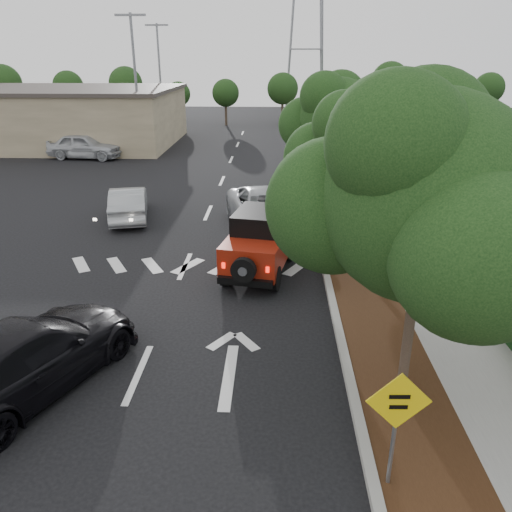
# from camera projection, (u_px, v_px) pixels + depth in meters

# --- Properties ---
(ground) EXTENTS (120.00, 120.00, 0.00)m
(ground) POSITION_uv_depth(u_px,v_px,m) (138.00, 374.00, 10.97)
(ground) COLOR black
(ground) RESTS_ON ground
(curb) EXTENTS (0.20, 70.00, 0.15)m
(curb) POSITION_uv_depth(u_px,v_px,m) (312.00, 212.00, 21.88)
(curb) COLOR #9E9B93
(curb) RESTS_ON ground
(planting_strip) EXTENTS (1.80, 70.00, 0.12)m
(planting_strip) POSITION_uv_depth(u_px,v_px,m) (335.00, 213.00, 21.85)
(planting_strip) COLOR black
(planting_strip) RESTS_ON ground
(sidewalk) EXTENTS (2.00, 70.00, 0.12)m
(sidewalk) POSITION_uv_depth(u_px,v_px,m) (379.00, 213.00, 21.79)
(sidewalk) COLOR gray
(sidewalk) RESTS_ON ground
(hedge) EXTENTS (0.80, 70.00, 0.80)m
(hedge) POSITION_uv_depth(u_px,v_px,m) (412.00, 206.00, 21.61)
(hedge) COLOR black
(hedge) RESTS_ON ground
(commercial_building) EXTENTS (22.00, 12.00, 4.00)m
(commercial_building) POSITION_uv_depth(u_px,v_px,m) (31.00, 117.00, 38.57)
(commercial_building) COLOR gray
(commercial_building) RESTS_ON ground
(transmission_tower) EXTENTS (7.00, 4.00, 28.00)m
(transmission_tower) POSITION_uv_depth(u_px,v_px,m) (304.00, 118.00, 55.19)
(transmission_tower) COLOR slate
(transmission_tower) RESTS_ON ground
(street_tree_near) EXTENTS (3.80, 3.80, 5.92)m
(street_tree_near) POSITION_uv_depth(u_px,v_px,m) (400.00, 394.00, 10.30)
(street_tree_near) COLOR black
(street_tree_near) RESTS_ON ground
(street_tree_mid) EXTENTS (3.20, 3.20, 5.32)m
(street_tree_mid) POSITION_uv_depth(u_px,v_px,m) (353.00, 263.00, 16.78)
(street_tree_mid) COLOR black
(street_tree_mid) RESTS_ON ground
(street_tree_far) EXTENTS (3.40, 3.40, 5.62)m
(street_tree_far) POSITION_uv_depth(u_px,v_px,m) (333.00, 208.00, 22.80)
(street_tree_far) COLOR black
(street_tree_far) RESTS_ON ground
(light_pole_a) EXTENTS (2.00, 0.22, 9.00)m
(light_pole_a) POSITION_uv_depth(u_px,v_px,m) (142.00, 153.00, 35.27)
(light_pole_a) COLOR slate
(light_pole_a) RESTS_ON ground
(light_pole_b) EXTENTS (2.00, 0.22, 9.00)m
(light_pole_b) POSITION_uv_depth(u_px,v_px,m) (164.00, 130.00, 46.42)
(light_pole_b) COLOR slate
(light_pole_b) RESTS_ON ground
(red_jeep) EXTENTS (2.36, 4.03, 1.98)m
(red_jeep) POSITION_uv_depth(u_px,v_px,m) (261.00, 241.00, 15.87)
(red_jeep) COLOR black
(red_jeep) RESTS_ON ground
(silver_suv_ahead) EXTENTS (3.79, 6.02, 1.55)m
(silver_suv_ahead) POSITION_uv_depth(u_px,v_px,m) (266.00, 210.00, 19.75)
(silver_suv_ahead) COLOR #B5B9BE
(silver_suv_ahead) RESTS_ON ground
(black_suv_oncoming) EXTENTS (4.08, 5.72, 1.54)m
(black_suv_oncoming) POSITION_uv_depth(u_px,v_px,m) (26.00, 357.00, 10.22)
(black_suv_oncoming) COLOR black
(black_suv_oncoming) RESTS_ON ground
(silver_sedan_oncoming) EXTENTS (2.36, 4.36, 1.36)m
(silver_sedan_oncoming) POSITION_uv_depth(u_px,v_px,m) (129.00, 203.00, 21.08)
(silver_sedan_oncoming) COLOR #9FA3A7
(silver_sedan_oncoming) RESTS_ON ground
(parked_suv) EXTENTS (5.12, 2.55, 1.67)m
(parked_suv) POSITION_uv_depth(u_px,v_px,m) (85.00, 146.00, 33.23)
(parked_suv) COLOR #B4B8BD
(parked_suv) RESTS_ON ground
(speed_hump_sign) EXTENTS (0.99, 0.09, 2.12)m
(speed_hump_sign) POSITION_uv_depth(u_px,v_px,m) (397.00, 415.00, 7.53)
(speed_hump_sign) COLOR slate
(speed_hump_sign) RESTS_ON ground
(terracotta_planter) EXTENTS (0.77, 0.77, 1.35)m
(terracotta_planter) POSITION_uv_depth(u_px,v_px,m) (438.00, 274.00, 13.72)
(terracotta_planter) COLOR brown
(terracotta_planter) RESTS_ON ground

